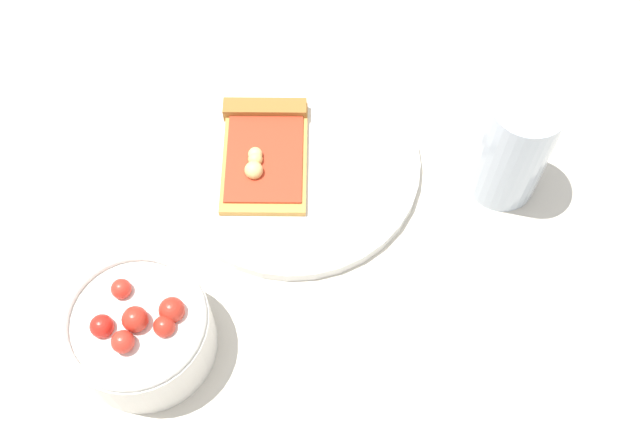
# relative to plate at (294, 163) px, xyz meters

# --- Properties ---
(ground_plane) EXTENTS (2.40, 2.40, 0.00)m
(ground_plane) POSITION_rel_plate_xyz_m (-0.03, -0.02, -0.01)
(ground_plane) COLOR beige
(ground_plane) RESTS_ON ground
(plate) EXTENTS (0.27, 0.27, 0.01)m
(plate) POSITION_rel_plate_xyz_m (0.00, 0.00, 0.00)
(plate) COLOR white
(plate) RESTS_ON ground_plane
(pizza_slice_main) EXTENTS (0.11, 0.15, 0.03)m
(pizza_slice_main) POSITION_rel_plate_xyz_m (-0.03, 0.02, 0.01)
(pizza_slice_main) COLOR gold
(pizza_slice_main) RESTS_ON plate
(salad_bowl) EXTENTS (0.13, 0.13, 0.09)m
(salad_bowl) POSITION_rel_plate_xyz_m (-0.17, -0.18, 0.03)
(salad_bowl) COLOR white
(salad_bowl) RESTS_ON ground_plane
(soda_glass) EXTENTS (0.07, 0.07, 0.14)m
(soda_glass) POSITION_rel_plate_xyz_m (0.22, -0.06, 0.06)
(soda_glass) COLOR silver
(soda_glass) RESTS_ON ground_plane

